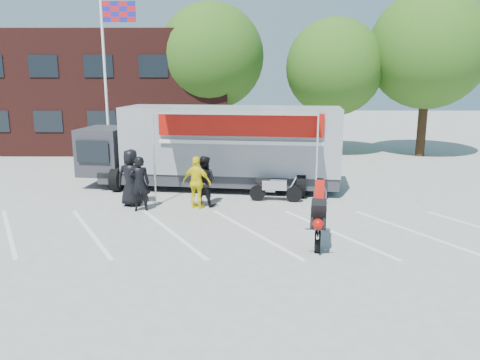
{
  "coord_description": "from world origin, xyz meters",
  "views": [
    {
      "loc": [
        -0.05,
        -12.05,
        4.49
      ],
      "look_at": [
        -0.19,
        2.22,
        1.3
      ],
      "focal_mm": 35.0,
      "sensor_mm": 36.0,
      "label": 1
    }
  ],
  "objects_px": {
    "transporter_truck": "(220,188)",
    "stunt_bike_rider": "(318,243)",
    "spectator_hivis": "(197,183)",
    "tree_mid": "(334,67)",
    "tree_right": "(428,50)",
    "spectator_leather_c": "(204,181)",
    "parked_motorcycle": "(276,201)",
    "spectator_leather_a": "(131,178)",
    "tree_left": "(211,57)",
    "spectator_leather_b": "(140,184)",
    "flagpole": "(110,63)"
  },
  "relations": [
    {
      "from": "parked_motorcycle",
      "to": "stunt_bike_rider",
      "type": "height_order",
      "value": "stunt_bike_rider"
    },
    {
      "from": "tree_right",
      "to": "spectator_leather_a",
      "type": "distance_m",
      "value": 18.24
    },
    {
      "from": "stunt_bike_rider",
      "to": "spectator_leather_b",
      "type": "height_order",
      "value": "spectator_leather_b"
    },
    {
      "from": "transporter_truck",
      "to": "spectator_leather_b",
      "type": "height_order",
      "value": "spectator_leather_b"
    },
    {
      "from": "tree_mid",
      "to": "tree_right",
      "type": "distance_m",
      "value": 5.11
    },
    {
      "from": "tree_left",
      "to": "spectator_leather_c",
      "type": "relative_size",
      "value": 4.86
    },
    {
      "from": "parked_motorcycle",
      "to": "stunt_bike_rider",
      "type": "xyz_separation_m",
      "value": [
        0.88,
        -4.33,
        0.0
      ]
    },
    {
      "from": "tree_left",
      "to": "stunt_bike_rider",
      "type": "xyz_separation_m",
      "value": [
        3.98,
        -15.86,
        -5.57
      ]
    },
    {
      "from": "tree_right",
      "to": "parked_motorcycle",
      "type": "bearing_deg",
      "value": -131.61
    },
    {
      "from": "tree_mid",
      "to": "spectator_leather_c",
      "type": "bearing_deg",
      "value": -120.15
    },
    {
      "from": "parked_motorcycle",
      "to": "stunt_bike_rider",
      "type": "bearing_deg",
      "value": -161.74
    },
    {
      "from": "spectator_leather_a",
      "to": "spectator_leather_b",
      "type": "xyz_separation_m",
      "value": [
        0.42,
        -0.63,
        -0.07
      ]
    },
    {
      "from": "parked_motorcycle",
      "to": "spectator_hivis",
      "type": "relative_size",
      "value": 1.07
    },
    {
      "from": "transporter_truck",
      "to": "stunt_bike_rider",
      "type": "height_order",
      "value": "transporter_truck"
    },
    {
      "from": "transporter_truck",
      "to": "flagpole",
      "type": "bearing_deg",
      "value": 153.08
    },
    {
      "from": "tree_left",
      "to": "spectator_hivis",
      "type": "xyz_separation_m",
      "value": [
        0.33,
        -12.45,
        -4.66
      ]
    },
    {
      "from": "spectator_leather_c",
      "to": "transporter_truck",
      "type": "bearing_deg",
      "value": -77.99
    },
    {
      "from": "flagpole",
      "to": "stunt_bike_rider",
      "type": "distance_m",
      "value": 13.8
    },
    {
      "from": "tree_right",
      "to": "spectator_leather_a",
      "type": "height_order",
      "value": "tree_right"
    },
    {
      "from": "stunt_bike_rider",
      "to": "spectator_hivis",
      "type": "xyz_separation_m",
      "value": [
        -3.65,
        3.42,
        0.91
      ]
    },
    {
      "from": "tree_mid",
      "to": "spectator_leather_c",
      "type": "relative_size",
      "value": 4.32
    },
    {
      "from": "stunt_bike_rider",
      "to": "parked_motorcycle",
      "type": "bearing_deg",
      "value": 111.44
    },
    {
      "from": "stunt_bike_rider",
      "to": "spectator_leather_c",
      "type": "xyz_separation_m",
      "value": [
        -3.44,
        3.74,
        0.89
      ]
    },
    {
      "from": "tree_left",
      "to": "spectator_leather_c",
      "type": "xyz_separation_m",
      "value": [
        0.54,
        -12.12,
        -4.68
      ]
    },
    {
      "from": "transporter_truck",
      "to": "spectator_hivis",
      "type": "height_order",
      "value": "spectator_hivis"
    },
    {
      "from": "flagpole",
      "to": "spectator_hivis",
      "type": "height_order",
      "value": "flagpole"
    },
    {
      "from": "flagpole",
      "to": "spectator_leather_b",
      "type": "height_order",
      "value": "flagpole"
    },
    {
      "from": "stunt_bike_rider",
      "to": "transporter_truck",
      "type": "bearing_deg",
      "value": 125.53
    },
    {
      "from": "flagpole",
      "to": "tree_mid",
      "type": "xyz_separation_m",
      "value": [
        11.24,
        5.0,
        -0.11
      ]
    },
    {
      "from": "tree_left",
      "to": "transporter_truck",
      "type": "relative_size",
      "value": 0.83
    },
    {
      "from": "flagpole",
      "to": "spectator_hivis",
      "type": "distance_m",
      "value": 8.92
    },
    {
      "from": "tree_right",
      "to": "flagpole",
      "type": "bearing_deg",
      "value": -164.52
    },
    {
      "from": "parked_motorcycle",
      "to": "spectator_leather_c",
      "type": "xyz_separation_m",
      "value": [
        -2.55,
        -0.59,
        0.89
      ]
    },
    {
      "from": "tree_mid",
      "to": "spectator_hivis",
      "type": "bearing_deg",
      "value": -120.25
    },
    {
      "from": "tree_left",
      "to": "tree_right",
      "type": "bearing_deg",
      "value": -7.13
    },
    {
      "from": "spectator_leather_c",
      "to": "tree_mid",
      "type": "bearing_deg",
      "value": -99.41
    },
    {
      "from": "stunt_bike_rider",
      "to": "spectator_leather_c",
      "type": "relative_size",
      "value": 1.14
    },
    {
      "from": "flagpole",
      "to": "tree_left",
      "type": "distance_m",
      "value": 7.37
    },
    {
      "from": "tree_mid",
      "to": "transporter_truck",
      "type": "distance_m",
      "value": 11.57
    },
    {
      "from": "tree_mid",
      "to": "spectator_leather_a",
      "type": "xyz_separation_m",
      "value": [
        -9.01,
        -11.13,
        -3.94
      ]
    },
    {
      "from": "stunt_bike_rider",
      "to": "spectator_leather_c",
      "type": "distance_m",
      "value": 5.16
    },
    {
      "from": "tree_right",
      "to": "spectator_leather_b",
      "type": "relative_size",
      "value": 4.86
    },
    {
      "from": "spectator_leather_a",
      "to": "flagpole",
      "type": "bearing_deg",
      "value": -68.39
    },
    {
      "from": "spectator_leather_b",
      "to": "tree_mid",
      "type": "bearing_deg",
      "value": -142.21
    },
    {
      "from": "tree_right",
      "to": "spectator_leather_c",
      "type": "height_order",
      "value": "tree_right"
    },
    {
      "from": "tree_right",
      "to": "transporter_truck",
      "type": "distance_m",
      "value": 14.88
    },
    {
      "from": "tree_left",
      "to": "tree_mid",
      "type": "xyz_separation_m",
      "value": [
        7.0,
        -1.0,
        -0.62
      ]
    },
    {
      "from": "spectator_leather_a",
      "to": "parked_motorcycle",
      "type": "bearing_deg",
      "value": -171.76
    },
    {
      "from": "spectator_leather_a",
      "to": "spectator_leather_b",
      "type": "bearing_deg",
      "value": 125.44
    },
    {
      "from": "stunt_bike_rider",
      "to": "spectator_hivis",
      "type": "relative_size",
      "value": 1.11
    }
  ]
}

